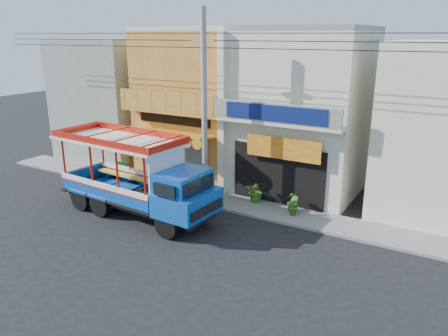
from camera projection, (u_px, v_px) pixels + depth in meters
The scene contains 12 objects.
ground at pixel (183, 235), 17.84m from camera, with size 90.00×90.00×0.00m, color black.
sidewalk at pixel (231, 202), 21.12m from camera, with size 30.00×2.00×0.12m, color slate.
shophouse_left at pixel (205, 102), 25.13m from camera, with size 6.00×7.50×8.24m.
shophouse_right at pixel (304, 111), 22.23m from camera, with size 6.00×6.75×8.24m.
party_pilaster at pixel (222, 117), 21.15m from camera, with size 0.35×0.30×8.00m, color beige.
filler_building_left at pixel (116, 99), 28.64m from camera, with size 6.00×6.00×7.60m, color gray.
utility_pole at pixel (207, 100), 19.49m from camera, with size 28.00×0.26×9.00m.
songthaew_truck at pixel (145, 180), 19.01m from camera, with size 8.06×3.08×3.69m.
green_sign at pixel (123, 173), 23.85m from camera, with size 0.71×0.45×1.09m.
potted_plant_a at pixel (257, 191), 20.91m from camera, with size 0.97×0.84×1.07m, color #30621C.
potted_plant_b at pixel (293, 206), 19.41m from camera, with size 0.48×0.39×0.88m, color #30621C.
potted_plant_c at pixel (293, 201), 19.90m from camera, with size 0.49×0.49×0.88m, color #30621C.
Camera 1 is at (9.68, -13.15, 7.88)m, focal length 35.00 mm.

